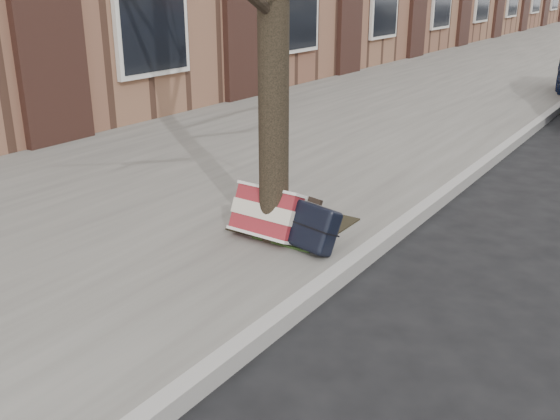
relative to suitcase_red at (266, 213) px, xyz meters
The scene contains 5 objects.
ground 2.22m from the suitcase_red, 22.12° to the right, with size 120.00×120.00×0.00m, color black.
near_sidewalk 14.27m from the suitcase_red, 96.71° to the left, with size 5.00×70.00×0.12m, color slate.
dirt_patch 0.43m from the suitcase_red, 84.88° to the left, with size 0.85×0.85×0.01m, color black.
suitcase_red is the anchor object (origin of this frame).
suitcase_navy 0.40m from the suitcase_red, ahead, with size 0.51×0.16×0.36m, color black.
Camera 1 is at (0.71, -3.06, 2.11)m, focal length 40.00 mm.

